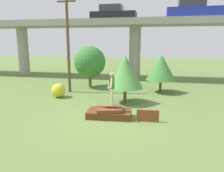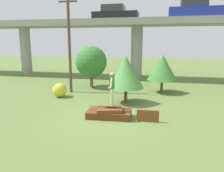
{
  "view_description": "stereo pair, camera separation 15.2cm",
  "coord_description": "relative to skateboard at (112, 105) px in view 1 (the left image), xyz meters",
  "views": [
    {
      "loc": [
        2.18,
        -9.86,
        3.63
      ],
      "look_at": [
        0.14,
        -0.03,
        1.57
      ],
      "focal_mm": 35.0,
      "sensor_mm": 36.0,
      "label": 1
    },
    {
      "loc": [
        2.33,
        -9.83,
        3.63
      ],
      "look_at": [
        0.14,
        -0.03,
        1.57
      ],
      "focal_mm": 35.0,
      "sensor_mm": 36.0,
      "label": 2
    }
  ],
  "objects": [
    {
      "name": "ground_plane",
      "position": [
        -0.14,
        0.03,
        -0.62
      ],
      "size": [
        80.0,
        80.0,
        0.0
      ],
      "primitive_type": "plane",
      "color": "olive"
    },
    {
      "name": "car_on_overpass_left",
      "position": [
        4.92,
        11.1,
        5.67
      ],
      "size": [
        4.6,
        1.79,
        1.48
      ],
      "color": "#1E2D9E",
      "rests_on": "highway_overpass"
    },
    {
      "name": "tree_behind_right",
      "position": [
        -3.18,
        6.7,
        1.42
      ],
      "size": [
        2.48,
        2.48,
        3.28
      ],
      "color": "brown",
      "rests_on": "ground_plane"
    },
    {
      "name": "scrap_plank_loose",
      "position": [
        1.72,
        -0.17,
        -0.34
      ],
      "size": [
        1.01,
        0.13,
        0.56
      ],
      "color": "brown",
      "rests_on": "ground_plane"
    },
    {
      "name": "highway_overpass",
      "position": [
        -0.14,
        11.65,
        4.32
      ],
      "size": [
        44.0,
        3.75,
        5.68
      ],
      "color": "gray",
      "rests_on": "ground_plane"
    },
    {
      "name": "utility_pole",
      "position": [
        -4.12,
        4.74,
        2.99
      ],
      "size": [
        1.3,
        0.2,
        6.97
      ],
      "color": "brown",
      "rests_on": "ground_plane"
    },
    {
      "name": "scrap_pile",
      "position": [
        -0.14,
        0.02,
        -0.4
      ],
      "size": [
        2.18,
        1.19,
        0.54
      ],
      "color": "#5B3319",
      "rests_on": "ground_plane"
    },
    {
      "name": "skater",
      "position": [
        -0.0,
        0.0,
        0.93
      ],
      "size": [
        0.24,
        1.05,
        1.59
      ],
      "color": "#C6B78E",
      "rests_on": "skateboard"
    },
    {
      "name": "tree_behind_left",
      "position": [
        2.33,
        6.0,
        1.19
      ],
      "size": [
        2.1,
        2.1,
        2.72
      ],
      "color": "brown",
      "rests_on": "ground_plane"
    },
    {
      "name": "car_on_overpass_mid",
      "position": [
        -2.28,
        11.58,
        5.6
      ],
      "size": [
        4.3,
        1.83,
        1.32
      ],
      "color": "black",
      "rests_on": "highway_overpass"
    },
    {
      "name": "skateboard",
      "position": [
        0.0,
        0.0,
        0.0
      ],
      "size": [
        0.83,
        0.29,
        0.09
      ],
      "color": "brown",
      "rests_on": "scrap_pile"
    },
    {
      "name": "bush_yellow_flowering",
      "position": [
        -4.26,
        3.17,
        -0.16
      ],
      "size": [
        0.92,
        0.92,
        0.92
      ],
      "color": "gold",
      "rests_on": "ground_plane"
    },
    {
      "name": "tree_mid_back",
      "position": [
        0.22,
        2.74,
        1.25
      ],
      "size": [
        2.11,
        2.11,
        2.8
      ],
      "color": "brown",
      "rests_on": "ground_plane"
    }
  ]
}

